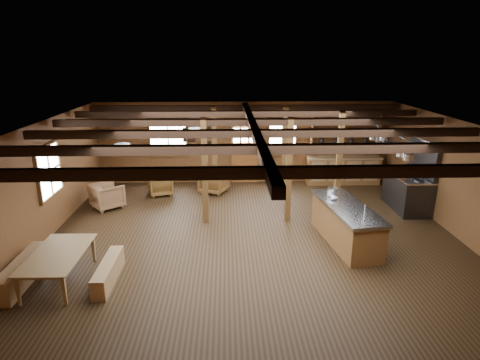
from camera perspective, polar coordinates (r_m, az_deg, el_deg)
The scene contains 22 objects.
room at distance 9.49m, azimuth 1.92°, elevation -0.40°, with size 10.04×9.04×2.84m.
ceiling_joists at distance 9.36m, azimuth 1.92°, elevation 7.42°, with size 9.80×8.82×0.18m.
timber_posts at distance 11.53m, azimuth 3.80°, elevation 2.80°, with size 3.95×2.35×2.80m.
back_door at distance 13.91m, azimuth 0.65°, elevation 3.18°, with size 1.02×0.08×2.15m.
window_back_left at distance 13.88m, azimuth -10.18°, elevation 5.93°, with size 1.32×0.06×1.32m.
window_back_right at distance 13.88m, azimuth 6.06°, elevation 6.10°, with size 1.02×0.06×1.32m.
window_left at distance 10.79m, azimuth -25.57°, elevation 1.18°, with size 0.14×1.24×1.32m.
notice_boards at distance 13.76m, azimuth -5.62°, elevation 6.18°, with size 1.08×0.03×0.90m.
back_counter at distance 14.31m, azimuth 14.43°, elevation 1.87°, with size 2.55×0.60×2.45m.
pendant_lamps at distance 10.35m, azimuth -11.01°, elevation 5.67°, with size 1.86×2.36×0.66m.
pot_rack at distance 10.31m, azimuth 20.44°, elevation 4.85°, with size 0.42×3.00×0.45m.
kitchen_island at distance 9.85m, azimuth 14.82°, elevation -6.06°, with size 1.22×2.60×1.20m.
step_stool at distance 11.43m, azimuth 11.97°, elevation -4.11°, with size 0.41×0.29×0.36m, color #976C44.
commercial_range at distance 12.51m, azimuth 23.04°, elevation -0.85°, with size 0.89×1.74×2.15m.
dining_table at distance 8.77m, azimuth -24.08°, elevation -11.29°, with size 1.78×0.99×0.63m, color olive.
bench_wall at distance 9.11m, azimuth -28.49°, elevation -11.38°, with size 0.32×1.73×0.47m, color #976C44.
bench_aisle at distance 8.53m, azimuth -18.21°, elevation -12.28°, with size 0.28×1.47×0.40m, color #976C44.
armchair_a at distance 13.04m, azimuth -11.24°, elevation -0.67°, with size 0.70×0.72×0.66m, color brown.
armchair_b at distance 13.02m, azimuth -3.69°, elevation -0.20°, with size 0.79×0.81×0.74m, color brown.
armchair_c at distance 12.31m, azimuth -18.36°, elevation -2.13°, with size 0.79×0.81×0.74m, color brown.
counter_pot at distance 10.37m, azimuth 13.08°, elevation -1.51°, with size 0.27×0.27×0.16m, color silver.
bowl at distance 9.99m, azimuth 12.92°, elevation -2.54°, with size 0.25×0.25×0.06m, color silver.
Camera 1 is at (-0.64, -9.01, 4.31)m, focal length 30.00 mm.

